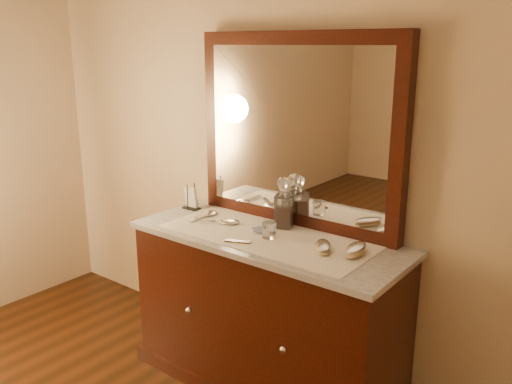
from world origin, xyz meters
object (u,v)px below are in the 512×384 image
(comb, at_px, (238,241))
(hand_mirror_inner, at_px, (226,222))
(decanter_right, at_px, (285,210))
(hand_mirror_outer, at_px, (207,214))
(pin_dish, at_px, (259,230))
(decanter_left, at_px, (283,208))
(brush_near, at_px, (323,247))
(brush_far, at_px, (356,250))
(napkin_rack, at_px, (191,199))
(dresser_cabinet, at_px, (268,314))
(mirror_frame, at_px, (297,131))

(comb, xyz_separation_m, hand_mirror_inner, (-0.23, 0.18, 0.00))
(decanter_right, xyz_separation_m, hand_mirror_inner, (-0.29, -0.13, -0.09))
(decanter_right, height_order, hand_mirror_outer, decanter_right)
(pin_dish, relative_size, decanter_left, 0.32)
(brush_near, bearing_deg, brush_far, 22.20)
(napkin_rack, bearing_deg, pin_dish, -8.32)
(pin_dish, relative_size, hand_mirror_outer, 0.38)
(dresser_cabinet, bearing_deg, pin_dish, 173.54)
(hand_mirror_outer, bearing_deg, hand_mirror_inner, -10.75)
(decanter_left, xyz_separation_m, decanter_right, (0.02, -0.02, -0.00))
(comb, height_order, napkin_rack, napkin_rack)
(comb, bearing_deg, brush_far, -1.82)
(napkin_rack, bearing_deg, hand_mirror_outer, -17.21)
(dresser_cabinet, relative_size, mirror_frame, 1.17)
(napkin_rack, distance_m, hand_mirror_inner, 0.36)
(brush_far, distance_m, hand_mirror_outer, 0.93)
(mirror_frame, height_order, brush_near, mirror_frame)
(decanter_right, bearing_deg, brush_near, -26.39)
(mirror_frame, relative_size, decanter_right, 4.64)
(decanter_right, bearing_deg, brush_far, -12.94)
(dresser_cabinet, relative_size, pin_dish, 16.41)
(brush_near, distance_m, hand_mirror_outer, 0.80)
(pin_dish, xyz_separation_m, brush_far, (0.54, 0.02, 0.02))
(decanter_left, height_order, brush_near, decanter_left)
(decanter_left, bearing_deg, brush_near, -27.23)
(hand_mirror_inner, bearing_deg, napkin_rack, 166.00)
(dresser_cabinet, xyz_separation_m, decanter_left, (-0.02, 0.15, 0.55))
(napkin_rack, bearing_deg, decanter_left, 6.05)
(decanter_left, bearing_deg, decanter_right, -38.77)
(dresser_cabinet, height_order, brush_far, brush_far)
(dresser_cabinet, distance_m, napkin_rack, 0.81)
(decanter_left, height_order, brush_far, decanter_left)
(pin_dish, relative_size, comb, 0.64)
(comb, bearing_deg, brush_near, -2.11)
(dresser_cabinet, distance_m, brush_far, 0.67)
(comb, xyz_separation_m, decanter_right, (0.06, 0.31, 0.10))
(hand_mirror_outer, bearing_deg, brush_far, -0.45)
(comb, distance_m, hand_mirror_outer, 0.46)
(mirror_frame, distance_m, napkin_rack, 0.78)
(hand_mirror_outer, bearing_deg, dresser_cabinet, -4.61)
(decanter_left, bearing_deg, napkin_rack, -173.95)
(comb, distance_m, brush_near, 0.42)
(comb, height_order, hand_mirror_inner, hand_mirror_inner)
(brush_near, relative_size, hand_mirror_inner, 0.84)
(napkin_rack, xyz_separation_m, decanter_right, (0.63, 0.05, 0.04))
(brush_far, xyz_separation_m, hand_mirror_inner, (-0.76, -0.03, -0.02))
(comb, relative_size, decanter_right, 0.52)
(comb, bearing_deg, hand_mirror_inner, 118.86)
(comb, bearing_deg, hand_mirror_outer, 129.04)
(pin_dish, relative_size, decanter_right, 0.33)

